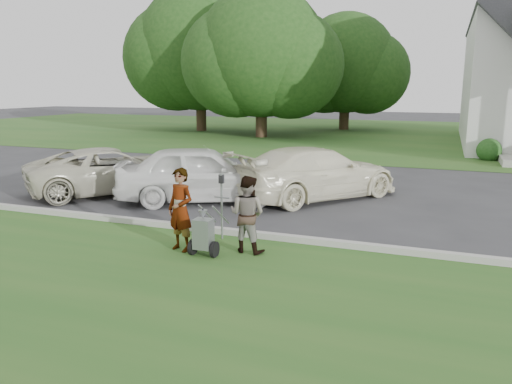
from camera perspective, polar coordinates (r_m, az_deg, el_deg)
The scene contains 14 objects.
ground at distance 10.65m, azimuth 0.14°, elevation -6.23°, with size 120.00×120.00×0.00m, color #333335.
grass_strip at distance 8.09m, azimuth -7.55°, elevation -12.35°, with size 80.00×7.00×0.01m, color #26551D.
church_lawn at distance 36.79m, azimuth 15.24°, elevation 6.37°, with size 80.00×30.00×0.01m, color #26551D.
curb at distance 11.12m, azimuth 1.14°, elevation -5.03°, with size 80.00×0.18×0.15m, color #9E9E93.
tree_left at distance 33.56m, azimuth 0.60°, elevation 15.01°, with size 10.63×8.40×9.71m.
tree_far at distance 38.75m, azimuth -6.46°, elevation 15.39°, with size 11.64×9.20×10.73m.
tree_back at distance 40.20m, azimuth 10.21°, elevation 13.78°, with size 9.61×7.60×8.89m.
striping_cart at distance 9.99m, azimuth -6.01°, elevation -4.88°, with size 0.56×1.10×1.03m.
person_left at distance 10.26m, azimuth -8.61°, elevation -2.10°, with size 0.62×0.41×1.71m, color #999999.
person_right at distance 10.08m, azimuth -1.01°, elevation -2.62°, with size 0.77×0.60×1.58m, color #999999.
parking_meter_near at distance 10.91m, azimuth -3.95°, elevation -0.74°, with size 0.11×0.10×1.48m.
car_a at distance 16.51m, azimuth -16.12°, elevation 2.41°, with size 2.39×5.18×1.44m, color beige.
car_b at distance 14.63m, azimuth -6.23°, elevation 2.10°, with size 1.98×4.91×1.67m, color white.
car_c at distance 15.12m, azimuth 6.85°, elevation 2.19°, with size 2.19×5.38×1.56m, color white.
Camera 1 is at (3.57, -9.46, 3.32)m, focal length 35.00 mm.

